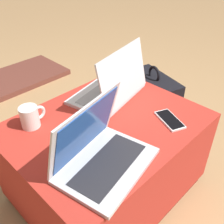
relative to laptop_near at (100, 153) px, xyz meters
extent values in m
plane|color=tan|center=(0.18, 0.16, -0.50)|extent=(14.00, 14.00, 0.00)
cube|color=maroon|center=(0.18, 0.16, -0.48)|extent=(0.80, 0.63, 0.05)
cube|color=#B22D23|center=(0.18, 0.16, -0.25)|extent=(0.83, 0.66, 0.40)
cube|color=silver|center=(0.01, -0.03, -0.04)|extent=(0.38, 0.30, 0.02)
cube|color=#232328|center=(0.01, -0.04, -0.03)|extent=(0.32, 0.19, 0.00)
cube|color=silver|center=(-0.01, 0.06, 0.08)|extent=(0.35, 0.13, 0.24)
cube|color=#1E4799|center=(-0.01, 0.05, 0.08)|extent=(0.31, 0.11, 0.21)
cube|color=silver|center=(0.35, 0.32, -0.04)|extent=(0.41, 0.32, 0.02)
cube|color=#9E9EA3|center=(0.35, 0.33, -0.03)|extent=(0.35, 0.20, 0.00)
cube|color=silver|center=(0.37, 0.23, 0.08)|extent=(0.38, 0.14, 0.24)
cube|color=white|center=(0.37, 0.23, 0.08)|extent=(0.33, 0.12, 0.21)
cube|color=white|center=(0.39, -0.03, -0.05)|extent=(0.12, 0.17, 0.01)
cube|color=black|center=(0.39, -0.03, -0.04)|extent=(0.11, 0.15, 0.00)
cube|color=black|center=(0.72, 0.30, -0.30)|extent=(0.27, 0.39, 0.42)
cube|color=black|center=(0.82, 0.27, -0.38)|extent=(0.14, 0.29, 0.19)
torus|color=black|center=(0.72, 0.30, -0.06)|extent=(0.04, 0.10, 0.10)
cylinder|color=white|center=(-0.06, 0.37, 0.00)|extent=(0.08, 0.08, 0.09)
torus|color=white|center=(-0.02, 0.37, 0.00)|extent=(0.07, 0.01, 0.07)
camera|label=1|loc=(-0.44, -0.50, 0.64)|focal=42.00mm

